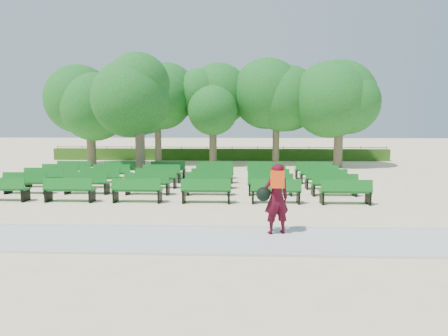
# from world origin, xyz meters

# --- Properties ---
(ground) EXTENTS (120.00, 120.00, 0.00)m
(ground) POSITION_xyz_m (0.00, 0.00, 0.00)
(ground) COLOR beige
(paving) EXTENTS (30.00, 2.20, 0.06)m
(paving) POSITION_xyz_m (0.00, -7.40, 0.03)
(paving) COLOR beige
(paving) RESTS_ON ground
(curb) EXTENTS (30.00, 0.12, 0.10)m
(curb) POSITION_xyz_m (0.00, -6.25, 0.05)
(curb) COLOR silver
(curb) RESTS_ON ground
(hedge) EXTENTS (26.00, 0.70, 0.90)m
(hedge) POSITION_xyz_m (0.00, 14.00, 0.45)
(hedge) COLOR #295115
(hedge) RESTS_ON ground
(fence) EXTENTS (26.00, 0.10, 1.02)m
(fence) POSITION_xyz_m (0.00, 14.40, 0.00)
(fence) COLOR black
(fence) RESTS_ON ground
(tree_line) EXTENTS (21.80, 6.80, 7.04)m
(tree_line) POSITION_xyz_m (0.00, 10.00, 0.00)
(tree_line) COLOR #1A621E
(tree_line) RESTS_ON ground
(bench_array) EXTENTS (1.83, 0.65, 1.14)m
(bench_array) POSITION_xyz_m (-0.87, 0.61, 0.09)
(bench_array) COLOR #11641B
(bench_array) RESTS_ON ground
(tree_among) EXTENTS (3.98, 3.98, 5.81)m
(tree_among) POSITION_xyz_m (-3.33, 2.67, 3.99)
(tree_among) COLOR brown
(tree_among) RESTS_ON ground
(person) EXTENTS (0.91, 0.61, 1.83)m
(person) POSITION_xyz_m (2.56, -6.82, 1.01)
(person) COLOR #410916
(person) RESTS_ON ground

